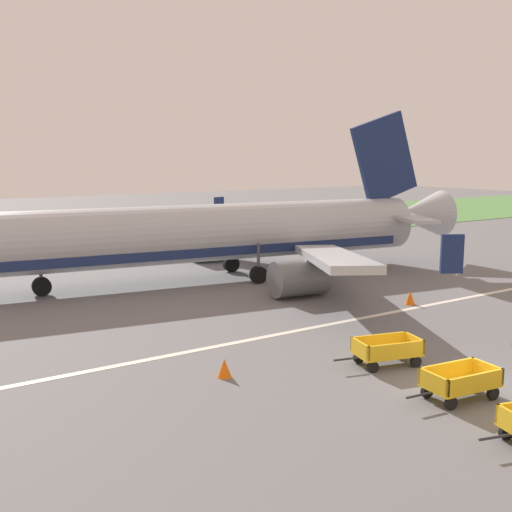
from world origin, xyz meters
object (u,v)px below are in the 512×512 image
Objects in this scene: baggage_cart_second_in_row at (460,382)px; traffic_cone_near_plane at (410,298)px; traffic_cone_mid_apron at (224,368)px; airplane at (224,233)px; baggage_cart_third_in_row at (387,350)px.

baggage_cart_second_in_row is 4.82× the size of traffic_cone_near_plane.
traffic_cone_mid_apron is (-5.55, 6.17, -0.25)m from baggage_cart_second_in_row.
baggage_cart_second_in_row is 13.51m from traffic_cone_near_plane.
traffic_cone_near_plane is 14.90m from traffic_cone_mid_apron.
traffic_cone_near_plane is (4.89, -11.80, -2.68)m from airplane.
traffic_cone_mid_apron is (-14.32, -4.10, -0.02)m from traffic_cone_near_plane.
baggage_cart_second_in_row is at bearing -48.02° from traffic_cone_mid_apron.
traffic_cone_near_plane is (8.77, 10.27, -0.23)m from baggage_cart_second_in_row.
airplane is at bearing 80.02° from baggage_cart_second_in_row.
traffic_cone_near_plane is at bearing 37.77° from baggage_cart_third_in_row.
traffic_cone_near_plane is 1.06× the size of traffic_cone_mid_apron.
baggage_cart_third_in_row is 6.43m from traffic_cone_mid_apron.
baggage_cart_second_in_row is at bearing -99.98° from airplane.
baggage_cart_second_in_row is 8.31m from traffic_cone_mid_apron.
airplane is 22.54m from baggage_cart_second_in_row.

